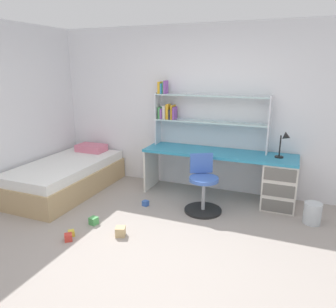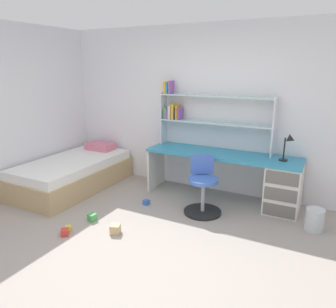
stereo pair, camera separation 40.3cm
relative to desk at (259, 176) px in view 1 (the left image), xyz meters
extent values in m
cube|color=#9E938C|center=(-0.98, -1.89, -0.43)|extent=(5.98, 5.42, 0.02)
cube|color=silver|center=(-0.98, 0.35, 0.87)|extent=(5.98, 0.06, 2.59)
cube|color=teal|center=(-0.61, 0.00, 0.28)|extent=(2.26, 0.60, 0.04)
cube|color=silver|center=(0.29, 0.00, -0.08)|extent=(0.46, 0.57, 0.68)
cube|color=silver|center=(-1.73, 0.00, -0.08)|extent=(0.03, 0.54, 0.68)
cube|color=#64625E|center=(0.29, -0.29, -0.31)|extent=(0.41, 0.01, 0.17)
cube|color=#64625E|center=(0.29, -0.29, -0.08)|extent=(0.41, 0.01, 0.17)
cube|color=#64625E|center=(0.29, -0.29, 0.15)|extent=(0.41, 0.01, 0.17)
cube|color=silver|center=(-1.68, 0.18, 0.72)|extent=(0.02, 0.22, 0.84)
cube|color=silver|center=(0.06, 0.18, 0.72)|extent=(0.02, 0.22, 0.84)
cube|color=silver|center=(-0.81, 0.18, 0.71)|extent=(1.73, 0.22, 0.02)
cube|color=silver|center=(-0.81, 0.18, 1.11)|extent=(1.73, 0.22, 0.02)
cube|color=#4CA559|center=(-1.63, 0.18, 0.81)|extent=(0.04, 0.13, 0.18)
cube|color=purple|center=(-1.59, 0.18, 0.80)|extent=(0.03, 0.19, 0.16)
cube|color=beige|center=(-1.55, 0.18, 0.83)|extent=(0.04, 0.17, 0.21)
cube|color=gold|center=(-1.50, 0.18, 0.84)|extent=(0.04, 0.13, 0.24)
cube|color=#26262D|center=(-1.45, 0.18, 0.80)|extent=(0.04, 0.17, 0.16)
cube|color=gold|center=(-1.42, 0.18, 0.83)|extent=(0.02, 0.18, 0.23)
cube|color=purple|center=(-1.39, 0.18, 0.82)|extent=(0.02, 0.17, 0.20)
cube|color=gold|center=(-1.63, 0.18, 1.21)|extent=(0.04, 0.15, 0.18)
cube|color=#338CBF|center=(-1.59, 0.18, 1.20)|extent=(0.03, 0.16, 0.16)
cube|color=#4CA559|center=(-1.57, 0.18, 1.21)|extent=(0.02, 0.12, 0.18)
cube|color=purple|center=(-1.54, 0.18, 1.22)|extent=(0.02, 0.16, 0.20)
cylinder|color=black|center=(0.25, 0.03, 0.31)|extent=(0.12, 0.12, 0.02)
cylinder|color=black|center=(0.25, 0.03, 0.47)|extent=(0.02, 0.02, 0.30)
cone|color=black|center=(0.33, -0.02, 0.62)|extent=(0.12, 0.11, 0.13)
cylinder|color=black|center=(-0.67, -0.58, -0.40)|extent=(0.52, 0.52, 0.03)
cylinder|color=#A5A8AD|center=(-0.67, -0.58, -0.19)|extent=(0.05, 0.05, 0.45)
cylinder|color=#3F66BF|center=(-0.67, -0.58, 0.06)|extent=(0.40, 0.40, 0.05)
cube|color=#3F66BF|center=(-0.75, -0.43, 0.23)|extent=(0.30, 0.19, 0.28)
cube|color=tan|center=(-2.93, -0.68, -0.25)|extent=(1.04, 1.97, 0.35)
cube|color=white|center=(-2.93, -0.68, 0.00)|extent=(0.98, 1.91, 0.14)
cube|color=#D8728C|center=(-2.93, 0.05, 0.13)|extent=(0.50, 0.32, 0.12)
cylinder|color=silver|center=(0.73, -0.40, -0.28)|extent=(0.22, 0.22, 0.28)
cube|color=red|center=(-1.90, -1.92, -0.38)|extent=(0.12, 0.12, 0.09)
cube|color=#3860B7|center=(-1.49, -0.72, -0.38)|extent=(0.09, 0.09, 0.08)
cube|color=tan|center=(-1.40, -1.60, -0.36)|extent=(0.15, 0.15, 0.11)
cube|color=#479E51|center=(-1.86, -1.47, -0.37)|extent=(0.11, 0.11, 0.09)
cube|color=gold|center=(-1.94, -1.82, -0.38)|extent=(0.10, 0.10, 0.07)
camera|label=1|loc=(0.41, -4.56, 1.54)|focal=34.10mm
camera|label=2|loc=(0.78, -4.39, 1.54)|focal=34.10mm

